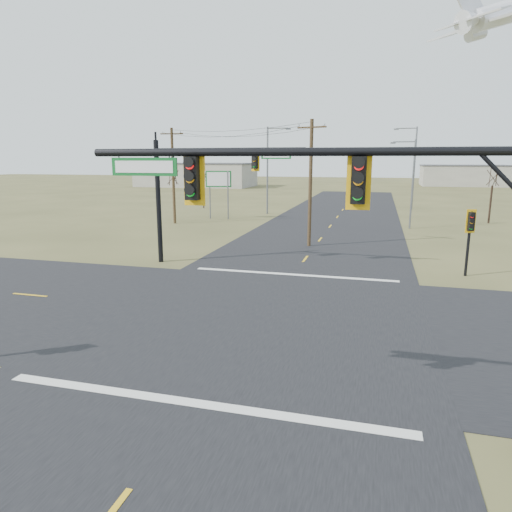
{
  "coord_description": "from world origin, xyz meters",
  "views": [
    {
      "loc": [
        4.65,
        -18.23,
        6.69
      ],
      "look_at": [
        -0.53,
        1.0,
        2.45
      ],
      "focal_mm": 32.0,
      "sensor_mm": 36.0,
      "label": 1
    }
  ],
  "objects": [
    {
      "name": "highway_sign",
      "position": [
        -12.94,
        30.88,
        3.88
      ],
      "size": [
        2.84,
        0.68,
        5.41
      ],
      "rotation": [
        0.0,
        0.0,
        0.21
      ],
      "color": "slate",
      "rests_on": "ground"
    },
    {
      "name": "streetlight_a",
      "position": [
        7.52,
        28.72,
        4.78
      ],
      "size": [
        2.38,
        0.26,
        8.52
      ],
      "rotation": [
        0.0,
        0.0,
        -0.11
      ],
      "color": "slate",
      "rests_on": "ground"
    },
    {
      "name": "warehouse_mid",
      "position": [
        25.0,
        110.0,
        2.5
      ],
      "size": [
        20.0,
        12.0,
        5.0
      ],
      "primitive_type": "cube",
      "color": "#AAA697",
      "rests_on": "ground"
    },
    {
      "name": "road_ns",
      "position": [
        0.0,
        0.0,
        0.01
      ],
      "size": [
        14.0,
        160.0,
        0.02
      ],
      "primitive_type": "cube",
      "color": "black",
      "rests_on": "ground"
    },
    {
      "name": "stop_bar_far",
      "position": [
        0.0,
        7.5,
        0.03
      ],
      "size": [
        12.0,
        0.4,
        0.01
      ],
      "primitive_type": "cube",
      "color": "silver",
      "rests_on": "road_ns"
    },
    {
      "name": "streetlight_b",
      "position": [
        8.75,
        47.45,
        6.13
      ],
      "size": [
        3.05,
        0.38,
        10.91
      ],
      "rotation": [
        0.0,
        0.0,
        -0.19
      ],
      "color": "slate",
      "rests_on": "ground"
    },
    {
      "name": "stop_bar_near",
      "position": [
        0.0,
        -7.5,
        0.03
      ],
      "size": [
        12.0,
        0.4,
        0.01
      ],
      "primitive_type": "cube",
      "color": "silver",
      "rests_on": "road_ns"
    },
    {
      "name": "bare_tree_a",
      "position": [
        -16.94,
        27.46,
        5.0
      ],
      "size": [
        3.28,
        3.28,
        6.32
      ],
      "rotation": [
        0.0,
        0.0,
        0.33
      ],
      "color": "black",
      "rests_on": "ground"
    },
    {
      "name": "ground",
      "position": [
        0.0,
        0.0,
        0.0
      ],
      "size": [
        320.0,
        320.0,
        0.0
      ],
      "primitive_type": "plane",
      "color": "olive",
      "rests_on": "ground"
    },
    {
      "name": "bare_tree_c",
      "position": [
        16.08,
        34.93,
        4.97
      ],
      "size": [
        3.3,
        3.3,
        6.33
      ],
      "rotation": [
        0.0,
        0.0,
        -0.27
      ],
      "color": "black",
      "rests_on": "ground"
    },
    {
      "name": "pedestal_signal_ne",
      "position": [
        9.77,
        9.79,
        2.91
      ],
      "size": [
        0.65,
        0.55,
        3.93
      ],
      "rotation": [
        0.0,
        0.0,
        0.3
      ],
      "color": "black",
      "rests_on": "ground"
    },
    {
      "name": "bare_tree_b",
      "position": [
        -18.94,
        41.31,
        4.63
      ],
      "size": [
        2.3,
        2.3,
        5.79
      ],
      "rotation": [
        0.0,
        0.0,
        -0.02
      ],
      "color": "black",
      "rests_on": "ground"
    },
    {
      "name": "warehouse_left",
      "position": [
        -40.0,
        90.0,
        2.75
      ],
      "size": [
        28.0,
        14.0,
        5.5
      ],
      "primitive_type": "cube",
      "color": "#AAA697",
      "rests_on": "ground"
    },
    {
      "name": "mast_arm_near",
      "position": [
        4.57,
        -7.67,
        5.41
      ],
      "size": [
        10.79,
        0.41,
        7.45
      ],
      "rotation": [
        0.0,
        0.0,
        -0.01
      ],
      "color": "black",
      "rests_on": "ground"
    },
    {
      "name": "mast_arm_far",
      "position": [
        -6.37,
        8.75,
        5.64
      ],
      "size": [
        9.72,
        0.54,
        7.88
      ],
      "rotation": [
        0.0,
        0.0,
        -0.29
      ],
      "color": "black",
      "rests_on": "ground"
    },
    {
      "name": "utility_pole_near",
      "position": [
        -0.49,
        16.87,
        5.0
      ],
      "size": [
        2.28,
        0.83,
        9.62
      ],
      "rotation": [
        0.0,
        0.0,
        -0.31
      ],
      "color": "#4A371F",
      "rests_on": "ground"
    },
    {
      "name": "road_ew",
      "position": [
        0.0,
        0.0,
        0.01
      ],
      "size": [
        160.0,
        14.0,
        0.02
      ],
      "primitive_type": "cube",
      "color": "black",
      "rests_on": "ground"
    },
    {
      "name": "utility_pole_far",
      "position": [
        -16.24,
        26.11,
        5.1
      ],
      "size": [
        2.41,
        0.37,
        9.84
      ],
      "rotation": [
        0.0,
        0.0,
        0.1
      ],
      "color": "#4A371F",
      "rests_on": "ground"
    },
    {
      "name": "jet_airliner",
      "position": [
        24.31,
        76.92,
        31.78
      ],
      "size": [
        33.4,
        33.08,
        16.34
      ],
      "rotation": [
        0.0,
        -0.29,
        0.66
      ],
      "color": "silver"
    },
    {
      "name": "streetlight_c",
      "position": [
        -8.56,
        37.07,
        5.92
      ],
      "size": [
        2.95,
        0.47,
        10.54
      ],
      "rotation": [
        0.0,
        0.0,
        0.4
      ],
      "color": "slate",
      "rests_on": "ground"
    }
  ]
}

